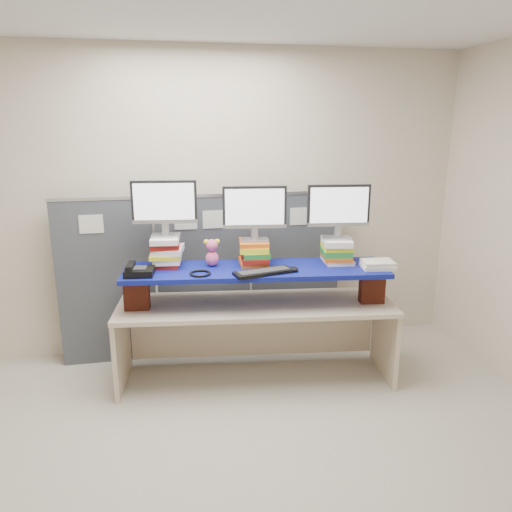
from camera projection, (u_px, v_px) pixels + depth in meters
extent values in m
cube|color=beige|center=(231.00, 263.00, 2.74)|extent=(5.00, 4.00, 2.80)
cube|color=beige|center=(234.00, 478.00, 3.11)|extent=(5.00, 4.00, 0.01)
cube|color=#3C4047|center=(107.00, 284.00, 4.43)|extent=(0.85, 0.05, 1.50)
cube|color=#3C4047|center=(204.00, 278.00, 4.59)|extent=(0.85, 0.05, 1.50)
cube|color=#3C4047|center=(295.00, 273.00, 4.75)|extent=(0.85, 0.05, 1.50)
cube|color=silver|center=(202.00, 195.00, 4.39)|extent=(2.60, 0.06, 0.03)
cube|color=silver|center=(91.00, 224.00, 4.24)|extent=(0.20, 0.00, 0.16)
cube|color=silver|center=(186.00, 221.00, 4.39)|extent=(0.20, 0.00, 0.16)
cube|color=silver|center=(214.00, 220.00, 4.44)|extent=(0.20, 0.00, 0.16)
cube|color=silver|center=(301.00, 216.00, 4.59)|extent=(0.20, 0.00, 0.16)
cube|color=beige|center=(256.00, 305.00, 4.13)|extent=(2.34, 0.92, 0.04)
cube|color=beige|center=(122.00, 348.00, 4.13)|extent=(0.11, 0.62, 0.65)
cube|color=beige|center=(385.00, 339.00, 4.31)|extent=(0.11, 0.62, 0.65)
cube|color=maroon|center=(137.00, 293.00, 3.97)|extent=(0.21, 0.13, 0.27)
cube|color=maroon|center=(372.00, 287.00, 4.11)|extent=(0.21, 0.13, 0.27)
cube|color=#0C0975|center=(256.00, 270.00, 4.05)|extent=(2.17, 0.77, 0.04)
cube|color=maroon|center=(167.00, 263.00, 4.11)|extent=(0.26, 0.31, 0.04)
cube|color=white|center=(168.00, 259.00, 4.10)|extent=(0.25, 0.32, 0.04)
cube|color=yellow|center=(165.00, 255.00, 4.07)|extent=(0.26, 0.29, 0.03)
cube|color=white|center=(168.00, 250.00, 4.06)|extent=(0.28, 0.31, 0.05)
cube|color=maroon|center=(165.00, 244.00, 4.06)|extent=(0.24, 0.30, 0.04)
cube|color=white|center=(165.00, 239.00, 4.03)|extent=(0.25, 0.31, 0.04)
cube|color=orange|center=(254.00, 262.00, 4.15)|extent=(0.24, 0.28, 0.04)
cube|color=maroon|center=(255.00, 258.00, 4.14)|extent=(0.25, 0.31, 0.04)
cube|color=#238435|center=(256.00, 253.00, 4.13)|extent=(0.23, 0.28, 0.04)
cube|color=yellow|center=(254.00, 248.00, 4.12)|extent=(0.28, 0.31, 0.05)
cube|color=orange|center=(254.00, 243.00, 4.12)|extent=(0.27, 0.30, 0.04)
cube|color=white|center=(337.00, 260.00, 4.21)|extent=(0.25, 0.30, 0.03)
cube|color=orange|center=(336.00, 256.00, 4.20)|extent=(0.27, 0.33, 0.03)
cube|color=#238435|center=(336.00, 252.00, 4.18)|extent=(0.27, 0.30, 0.05)
cube|color=yellow|center=(337.00, 247.00, 4.17)|extent=(0.27, 0.30, 0.04)
cube|color=white|center=(337.00, 242.00, 4.16)|extent=(0.27, 0.32, 0.05)
cube|color=#929397|center=(166.00, 235.00, 4.03)|extent=(0.24, 0.17, 0.02)
cube|color=#929397|center=(166.00, 229.00, 4.02)|extent=(0.06, 0.05, 0.09)
cube|color=black|center=(164.00, 202.00, 3.96)|extent=(0.52, 0.09, 0.34)
cube|color=white|center=(164.00, 202.00, 3.94)|extent=(0.47, 0.06, 0.30)
cube|color=#929397|center=(255.00, 240.00, 4.10)|extent=(0.24, 0.17, 0.02)
cube|color=#929397|center=(255.00, 233.00, 4.09)|extent=(0.06, 0.05, 0.09)
cube|color=black|center=(255.00, 207.00, 4.03)|extent=(0.52, 0.09, 0.34)
cube|color=white|center=(255.00, 208.00, 4.01)|extent=(0.47, 0.06, 0.30)
cube|color=#929397|center=(337.00, 238.00, 4.15)|extent=(0.24, 0.17, 0.02)
cube|color=#929397|center=(337.00, 231.00, 4.14)|extent=(0.06, 0.05, 0.09)
cube|color=black|center=(339.00, 205.00, 4.08)|extent=(0.52, 0.09, 0.34)
cube|color=white|center=(339.00, 206.00, 4.06)|extent=(0.47, 0.06, 0.30)
cube|color=black|center=(264.00, 272.00, 3.88)|extent=(0.49, 0.26, 0.03)
cube|color=#2A2A2D|center=(264.00, 270.00, 3.88)|extent=(0.42, 0.20, 0.00)
ellipsoid|color=black|center=(294.00, 269.00, 3.95)|extent=(0.08, 0.12, 0.03)
cube|color=black|center=(139.00, 272.00, 3.85)|extent=(0.24, 0.22, 0.05)
cube|color=#2A2A2D|center=(139.00, 268.00, 3.84)|extent=(0.12, 0.12, 0.01)
cube|color=black|center=(130.00, 266.00, 3.83)|extent=(0.07, 0.20, 0.04)
torus|color=black|center=(200.00, 273.00, 3.87)|extent=(0.19, 0.19, 0.02)
ellipsoid|color=#FB5F95|center=(212.00, 259.00, 4.08)|extent=(0.11, 0.10, 0.12)
sphere|color=#FB5F95|center=(212.00, 245.00, 4.05)|extent=(0.10, 0.10, 0.10)
sphere|color=yellow|center=(206.00, 242.00, 4.03)|extent=(0.04, 0.04, 0.04)
sphere|color=yellow|center=(217.00, 242.00, 4.05)|extent=(0.04, 0.04, 0.04)
cube|color=white|center=(378.00, 266.00, 4.03)|extent=(0.28, 0.23, 0.03)
cube|color=white|center=(378.00, 263.00, 4.03)|extent=(0.26, 0.22, 0.03)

